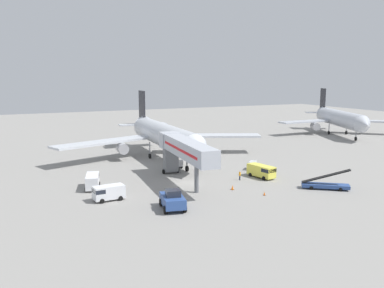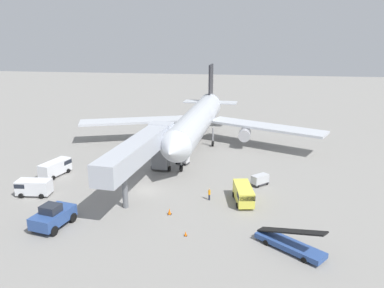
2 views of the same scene
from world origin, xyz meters
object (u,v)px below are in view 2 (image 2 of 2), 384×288
object	(u,v)px
service_van_near_center	(56,167)
belt_loader_truck	(290,243)
baggage_cart_mid_center	(182,159)
safety_cone_alpha	(186,234)
pushback_tug	(53,216)
service_van_near_right	(244,194)
service_van_rear_left	(33,187)
airplane_at_gate	(198,120)
ground_crew_worker_foreground	(209,194)
baggage_cart_rear_right	(260,180)
jet_bridge	(142,149)
safety_cone_bravo	(169,211)

from	to	relation	value
service_van_near_center	belt_loader_truck	bearing A→B (deg)	-26.25
baggage_cart_mid_center	safety_cone_alpha	size ratio (longest dim) A/B	4.58
pushback_tug	service_van_near_center	xyz separation A→B (m)	(-7.57, 15.52, -0.01)
service_van_near_right	service_van_rear_left	distance (m)	28.40
safety_cone_alpha	airplane_at_gate	bearing A→B (deg)	95.32
belt_loader_truck	service_van_rear_left	world-z (taller)	belt_loader_truck
airplane_at_gate	ground_crew_worker_foreground	distance (m)	25.18
pushback_tug	baggage_cart_rear_right	bearing A→B (deg)	33.97
baggage_cart_mid_center	ground_crew_worker_foreground	world-z (taller)	ground_crew_worker_foreground
jet_bridge	belt_loader_truck	bearing A→B (deg)	-35.40
service_van_near_center	baggage_cart_rear_right	bearing A→B (deg)	0.75
service_van_near_center	safety_cone_alpha	xyz separation A→B (m)	(22.84, -15.38, -1.03)
baggage_cart_rear_right	safety_cone_bravo	bearing A→B (deg)	-135.44
baggage_cart_mid_center	safety_cone_bravo	distance (m)	18.54
service_van_rear_left	safety_cone_alpha	distance (m)	23.58
airplane_at_gate	baggage_cart_mid_center	distance (m)	11.60
airplane_at_gate	ground_crew_worker_foreground	xyz separation A→B (m)	(4.78, -24.34, -4.29)
belt_loader_truck	service_van_rear_left	size ratio (longest dim) A/B	1.52
service_van_rear_left	ground_crew_worker_foreground	world-z (taller)	service_van_rear_left
jet_bridge	safety_cone_bravo	bearing A→B (deg)	-54.62
service_van_rear_left	baggage_cart_mid_center	size ratio (longest dim) A/B	1.87
pushback_tug	ground_crew_worker_foreground	distance (m)	19.53
service_van_near_center	jet_bridge	bearing A→B (deg)	-12.12
service_van_near_right	baggage_cart_mid_center	xyz separation A→B (m)	(-10.46, 13.84, -0.43)
pushback_tug	baggage_cart_mid_center	bearing A→B (deg)	65.01
belt_loader_truck	service_van_near_right	world-z (taller)	belt_loader_truck
service_van_rear_left	baggage_cart_mid_center	bearing A→B (deg)	40.97
service_van_near_right	safety_cone_bravo	world-z (taller)	service_van_near_right
pushback_tug	ground_crew_worker_foreground	xyz separation A→B (m)	(16.89, 9.79, -0.45)
belt_loader_truck	safety_cone_alpha	size ratio (longest dim) A/B	13.00
belt_loader_truck	baggage_cart_rear_right	size ratio (longest dim) A/B	2.62
jet_bridge	belt_loader_truck	size ratio (longest dim) A/B	3.13
baggage_cart_rear_right	airplane_at_gate	bearing A→B (deg)	122.34
pushback_tug	belt_loader_truck	size ratio (longest dim) A/B	0.79
service_van_near_center	pushback_tug	bearing A→B (deg)	-64.01
baggage_cart_mid_center	ground_crew_worker_foreground	distance (m)	14.89
belt_loader_truck	ground_crew_worker_foreground	bearing A→B (deg)	130.52
belt_loader_truck	pushback_tug	bearing A→B (deg)	177.47
belt_loader_truck	service_van_near_right	xyz separation A→B (m)	(-4.87, 10.75, 0.50)
service_van_near_right	ground_crew_worker_foreground	distance (m)	4.51
jet_bridge	belt_loader_truck	world-z (taller)	jet_bridge
service_van_near_right	baggage_cart_mid_center	bearing A→B (deg)	127.07
baggage_cart_rear_right	safety_cone_alpha	distance (m)	17.88
service_van_near_right	safety_cone_bravo	bearing A→B (deg)	-152.48
airplane_at_gate	safety_cone_alpha	distance (m)	34.49
ground_crew_worker_foreground	safety_cone_alpha	size ratio (longest dim) A/B	3.00
jet_bridge	service_van_rear_left	size ratio (longest dim) A/B	4.76
service_van_rear_left	ground_crew_worker_foreground	distance (m)	23.94
pushback_tug	service_van_near_right	bearing A→B (deg)	24.15
safety_cone_bravo	service_van_near_center	bearing A→B (deg)	152.24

